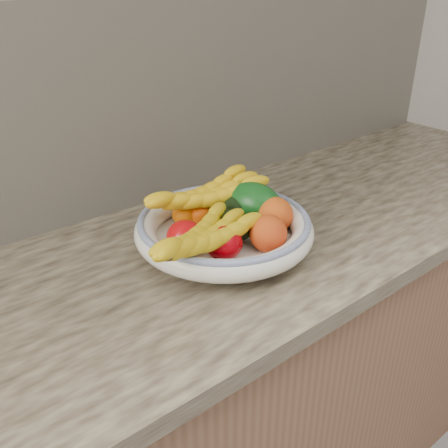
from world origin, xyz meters
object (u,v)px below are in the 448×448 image
(fruit_bowl, at_px, (224,229))
(banana_bunch_back, at_px, (205,198))
(banana_bunch_front, at_px, (203,241))
(green_mango, at_px, (253,204))

(fruit_bowl, height_order, banana_bunch_back, banana_bunch_back)
(fruit_bowl, bearing_deg, banana_bunch_back, 81.39)
(banana_bunch_back, relative_size, banana_bunch_front, 1.06)
(green_mango, bearing_deg, fruit_bowl, 166.62)
(fruit_bowl, height_order, green_mango, green_mango)
(banana_bunch_back, distance_m, banana_bunch_front, 0.19)
(fruit_bowl, bearing_deg, banana_bunch_front, -148.50)
(banana_bunch_back, height_order, banana_bunch_front, banana_bunch_back)
(banana_bunch_front, bearing_deg, fruit_bowl, 15.08)
(green_mango, bearing_deg, banana_bunch_front, -179.88)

